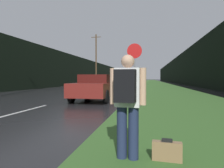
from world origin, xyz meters
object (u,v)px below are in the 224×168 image
car_oncoming (119,81)px  suitcase (167,151)px  hitchhiker_with_backpack (127,100)px  delivery_truck (133,77)px  car_passing_near (96,87)px  stop_sign (134,66)px  car_passing_far (132,81)px

car_oncoming → suitcase: bearing=-80.5°
hitchhiker_with_backpack → delivery_truck: delivery_truck is taller
suitcase → car_passing_near: (-3.27, 8.00, 0.60)m
stop_sign → car_oncoming: 34.13m
hitchhiker_with_backpack → suitcase: hitchhiker_with_backpack is taller
car_oncoming → delivery_truck: size_ratio=0.63×
stop_sign → car_passing_far: bearing=94.8°
hitchhiker_with_backpack → delivery_truck: size_ratio=0.22×
car_passing_far → car_oncoming: 7.33m
hitchhiker_with_backpack → delivery_truck: 83.73m
stop_sign → car_passing_near: size_ratio=0.69×
hitchhiker_with_backpack → car_oncoming: bearing=103.8°
car_passing_far → delivery_truck: (-3.50, 49.35, 1.03)m
car_passing_near → delivery_truck: (-3.50, 75.45, 0.98)m
delivery_truck → hitchhiker_with_backpack: bearing=-85.8°
car_oncoming → car_passing_far: bearing=-61.5°
stop_sign → car_passing_far: size_ratio=0.65×
hitchhiker_with_backpack → car_oncoming: hitchhiker_with_backpack is taller
stop_sign → hitchhiker_with_backpack: size_ratio=1.84×
suitcase → car_passing_near: car_passing_near is taller
car_passing_far → car_oncoming: bearing=-61.5°
hitchhiker_with_backpack → delivery_truck: bearing=99.4°
stop_sign → car_oncoming: size_ratio=0.63×
stop_sign → suitcase: bearing=-82.0°
car_passing_near → delivery_truck: 75.53m
stop_sign → delivery_truck: 76.75m
stop_sign → car_passing_far: (-2.30, 27.17, -1.17)m
stop_sign → delivery_truck: bearing=94.3°
car_passing_near → car_passing_far: size_ratio=0.94×
suitcase → delivery_truck: size_ratio=0.06×
hitchhiker_with_backpack → suitcase: size_ratio=3.64×
hitchhiker_with_backpack → suitcase: bearing=10.1°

